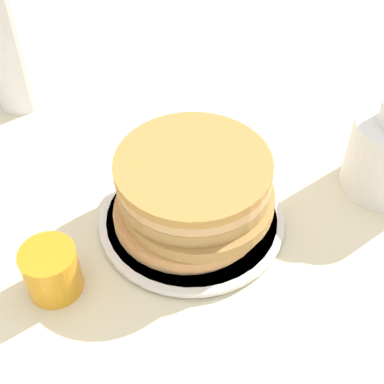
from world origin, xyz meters
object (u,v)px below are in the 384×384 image
pancake_stack (193,190)px  water_bottle_near (3,33)px  juice_glass (52,271)px  plate (192,219)px

pancake_stack → water_bottle_near: size_ratio=0.78×
pancake_stack → juice_glass: bearing=58.4°
plate → water_bottle_near: size_ratio=0.91×
juice_glass → water_bottle_near: bearing=-45.4°
plate → water_bottle_near: (0.35, -0.11, 0.11)m
plate → juice_glass: juice_glass is taller
juice_glass → pancake_stack: bearing=-121.6°
pancake_stack → plate: bearing=88.5°
water_bottle_near → juice_glass: bearing=134.6°
pancake_stack → water_bottle_near: 0.37m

